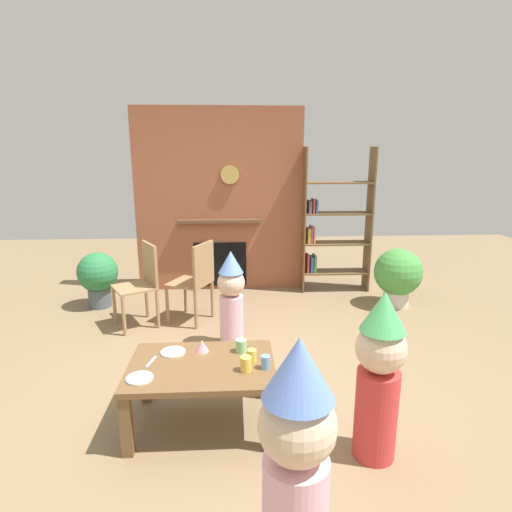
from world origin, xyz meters
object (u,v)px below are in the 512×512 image
object	(u,v)px
bookshelf	(331,227)
paper_plate_front	(173,352)
birthday_cake_slice	(202,346)
potted_plant_short	(98,276)
dining_chair_left	(142,280)
dining_chair_middle	(196,278)
paper_plate_rear	(140,378)
coffee_table	(202,374)
paper_cup_near_left	(241,346)
paper_cup_center	(252,356)
child_by_the_chairs	(231,297)
paper_cup_near_right	(266,362)
child_with_cone_hat	(296,461)
child_in_pink	(379,372)
paper_cup_far_left	(246,364)
potted_plant_tall	(398,274)

from	to	relation	value
bookshelf	paper_plate_front	world-z (taller)	bookshelf
birthday_cake_slice	potted_plant_short	xyz separation A→B (m)	(-1.40, 2.16, -0.11)
dining_chair_left	dining_chair_middle	bearing A→B (deg)	154.72
paper_plate_rear	birthday_cake_slice	xyz separation A→B (m)	(0.37, 0.36, 0.04)
coffee_table	birthday_cake_slice	bearing A→B (deg)	92.70
coffee_table	paper_cup_near_left	world-z (taller)	paper_cup_near_left
paper_plate_front	paper_plate_rear	bearing A→B (deg)	-115.11
paper_plate_rear	dining_chair_middle	world-z (taller)	dining_chair_middle
paper_cup_center	paper_plate_front	world-z (taller)	paper_cup_center
coffee_table	paper_cup_center	distance (m)	0.36
child_by_the_chairs	paper_cup_near_right	bearing A→B (deg)	19.38
paper_plate_front	child_by_the_chairs	world-z (taller)	child_by_the_chairs
birthday_cake_slice	dining_chair_left	size ratio (longest dim) A/B	0.11
paper_plate_rear	birthday_cake_slice	distance (m)	0.51
paper_cup_near_left	paper_cup_center	xyz separation A→B (m)	(0.07, -0.14, -0.00)
coffee_table	paper_cup_center	bearing A→B (deg)	2.95
paper_cup_near_left	child_with_cone_hat	size ratio (longest dim) A/B	0.08
paper_cup_near_right	child_in_pink	distance (m)	0.72
birthday_cake_slice	child_with_cone_hat	xyz separation A→B (m)	(0.48, -1.32, 0.12)
paper_cup_near_left	potted_plant_short	distance (m)	2.76
paper_plate_rear	dining_chair_left	xyz separation A→B (m)	(-0.38, 1.95, 0.05)
coffee_table	paper_plate_front	distance (m)	0.29
paper_cup_center	dining_chair_left	world-z (taller)	dining_chair_left
bookshelf	dining_chair_left	world-z (taller)	bookshelf
birthday_cake_slice	child_in_pink	distance (m)	1.23
coffee_table	birthday_cake_slice	xyz separation A→B (m)	(-0.01, 0.18, 0.12)
child_with_cone_hat	child_in_pink	xyz separation A→B (m)	(0.61, 0.76, -0.05)
paper_cup_near_right	paper_plate_front	bearing A→B (deg)	158.29
birthday_cake_slice	dining_chair_middle	size ratio (longest dim) A/B	0.11
child_with_cone_hat	paper_cup_near_right	bearing A→B (deg)	-20.07
child_in_pink	birthday_cake_slice	bearing A→B (deg)	-7.89
bookshelf	paper_cup_far_left	distance (m)	3.21
dining_chair_middle	potted_plant_tall	size ratio (longest dim) A/B	1.26
coffee_table	child_in_pink	distance (m)	1.16
paper_plate_front	paper_plate_rear	size ratio (longest dim) A/B	1.03
paper_cup_center	potted_plant_tall	bearing A→B (deg)	49.18
paper_cup_far_left	child_with_cone_hat	world-z (taller)	child_with_cone_hat
paper_cup_near_left	potted_plant_tall	world-z (taller)	potted_plant_tall
dining_chair_middle	potted_plant_tall	xyz separation A→B (m)	(2.39, 0.37, -0.11)
paper_plate_front	birthday_cake_slice	size ratio (longest dim) A/B	1.74
coffee_table	paper_cup_near_left	bearing A→B (deg)	30.83
paper_cup_near_right	potted_plant_short	distance (m)	3.05
dining_chair_middle	paper_plate_front	bearing A→B (deg)	115.39
paper_plate_front	paper_plate_rear	xyz separation A→B (m)	(-0.16, -0.35, 0.00)
paper_cup_far_left	child_in_pink	world-z (taller)	child_in_pink
child_with_cone_hat	potted_plant_tall	size ratio (longest dim) A/B	1.65
paper_cup_center	child_with_cone_hat	world-z (taller)	child_with_cone_hat
paper_cup_far_left	child_with_cone_hat	bearing A→B (deg)	-80.43
paper_plate_front	paper_plate_rear	world-z (taller)	same
potted_plant_short	birthday_cake_slice	bearing A→B (deg)	-57.14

